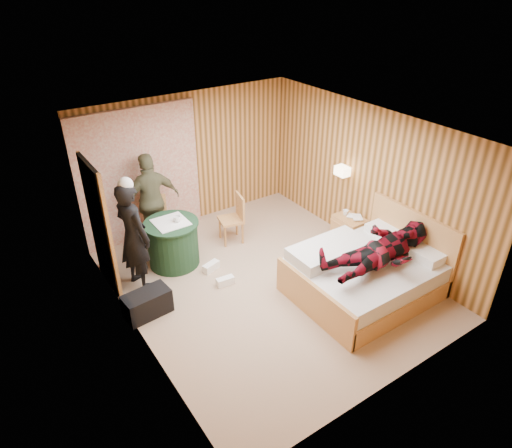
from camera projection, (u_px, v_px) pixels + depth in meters
floor at (266, 282)px, 7.29m from camera, size 4.20×5.00×0.01m
ceiling at (268, 131)px, 6.04m from camera, size 4.20×5.00×0.01m
wall_back at (189, 160)px, 8.46m from camera, size 4.20×0.02×2.50m
wall_left at (128, 259)px, 5.65m from camera, size 0.02×5.00×2.50m
wall_right at (368, 180)px, 7.68m from camera, size 0.02×5.00×2.50m
curtain at (140, 176)px, 7.96m from camera, size 2.20×0.08×2.40m
doorway at (99, 226)px, 6.79m from camera, size 0.06×0.90×2.05m
wall_lamp at (342, 171)px, 7.90m from camera, size 0.26×0.24×0.16m
bed at (365, 274)px, 6.93m from camera, size 2.09×1.65×1.13m
nightstand at (349, 231)px, 8.13m from camera, size 0.42×0.56×0.54m
round_table at (173, 243)px, 7.56m from camera, size 0.90×0.90×0.80m
chair_far at (156, 218)px, 8.01m from camera, size 0.52×0.52×0.93m
chair_near at (235, 215)px, 8.14m from camera, size 0.48×0.48×0.89m
duffel_bag at (147, 304)px, 6.54m from camera, size 0.69×0.41×0.37m
sneaker_left at (225, 281)px, 7.20m from camera, size 0.29×0.14×0.13m
sneaker_right at (211, 267)px, 7.54m from camera, size 0.32×0.20×0.13m
woman_standing at (134, 236)px, 6.82m from camera, size 0.58×0.73×1.76m
man_at_table at (152, 201)px, 7.87m from camera, size 1.02×0.44×1.72m
man_on_bed at (384, 243)px, 6.45m from camera, size 0.86×0.67×1.77m
book_lower at (352, 218)px, 7.96m from camera, size 0.26×0.28×0.02m
book_upper at (353, 217)px, 7.95m from camera, size 0.26×0.28×0.02m
cup_nightstand at (345, 212)px, 8.07m from camera, size 0.13×0.13×0.09m
cup_table at (177, 219)px, 7.35m from camera, size 0.16×0.16×0.10m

